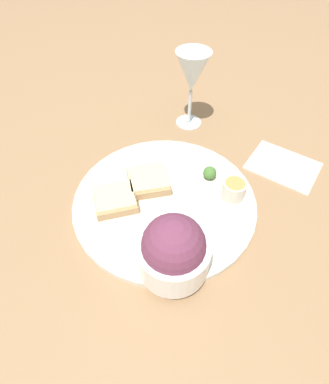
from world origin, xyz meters
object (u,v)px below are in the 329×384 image
object	(u,v)px
sauce_ramekin	(234,189)
wine_glass	(192,74)
napkin	(283,165)
salad_bowl	(173,250)
cheese_toast_near	(150,180)
cheese_toast_far	(115,199)

from	to	relation	value
sauce_ramekin	wine_glass	size ratio (longest dim) A/B	0.25
wine_glass	napkin	xyz separation A→B (m)	(-0.04, 0.25, -0.13)
sauce_ramekin	wine_glass	bearing A→B (deg)	-115.96
salad_bowl	cheese_toast_near	bearing A→B (deg)	-118.03
cheese_toast_far	napkin	world-z (taller)	cheese_toast_far
cheese_toast_near	wine_glass	xyz separation A→B (m)	(-0.22, -0.11, 0.10)
sauce_ramekin	cheese_toast_near	size ratio (longest dim) A/B	0.44
cheese_toast_far	napkin	xyz separation A→B (m)	(-0.34, 0.15, -0.02)
cheese_toast_near	wine_glass	distance (m)	0.26
wine_glass	cheese_toast_far	bearing A→B (deg)	19.43
napkin	cheese_toast_far	bearing A→B (deg)	-23.14
sauce_ramekin	cheese_toast_near	world-z (taller)	sauce_ramekin
cheese_toast_near	cheese_toast_far	bearing A→B (deg)	-2.69
salad_bowl	cheese_toast_far	size ratio (longest dim) A/B	1.15
cheese_toast_near	cheese_toast_far	xyz separation A→B (m)	(0.08, -0.00, -0.00)
salad_bowl	cheese_toast_near	xyz separation A→B (m)	(-0.09, -0.16, -0.03)
sauce_ramekin	napkin	bearing A→B (deg)	175.42
salad_bowl	sauce_ramekin	distance (m)	0.19
salad_bowl	cheese_toast_near	distance (m)	0.19
wine_glass	napkin	distance (m)	0.28
salad_bowl	sauce_ramekin	xyz separation A→B (m)	(-0.19, -0.03, -0.03)
cheese_toast_near	napkin	xyz separation A→B (m)	(-0.26, 0.14, -0.02)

